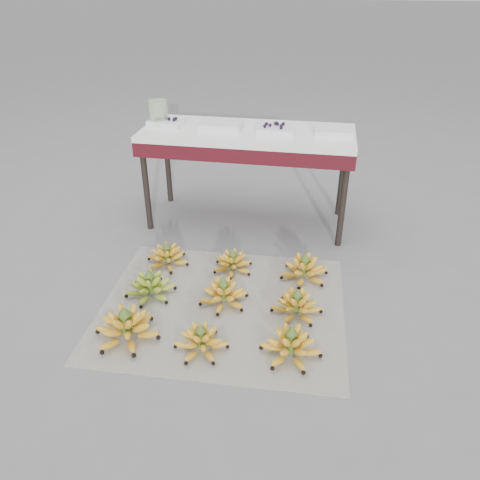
% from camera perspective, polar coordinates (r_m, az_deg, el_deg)
% --- Properties ---
extents(ground, '(60.00, 60.00, 0.00)m').
position_cam_1_polar(ground, '(2.53, -3.49, -7.14)').
color(ground, slate).
rests_on(ground, ground).
extents(newspaper_mat, '(1.29, 1.09, 0.01)m').
position_cam_1_polar(newspaper_mat, '(2.47, -2.11, -8.07)').
color(newspaper_mat, white).
rests_on(newspaper_mat, ground).
extents(bunch_front_left, '(0.38, 0.38, 0.19)m').
position_cam_1_polar(bunch_front_left, '(2.30, -13.66, -10.35)').
color(bunch_front_left, yellow).
rests_on(bunch_front_left, newspaper_mat).
extents(bunch_front_center, '(0.29, 0.29, 0.15)m').
position_cam_1_polar(bunch_front_center, '(2.19, -4.77, -12.19)').
color(bunch_front_center, yellow).
rests_on(bunch_front_center, newspaper_mat).
extents(bunch_front_right, '(0.33, 0.33, 0.17)m').
position_cam_1_polar(bunch_front_right, '(2.17, 6.22, -12.66)').
color(bunch_front_right, yellow).
rests_on(bunch_front_right, newspaper_mat).
extents(bunch_mid_left, '(0.32, 0.32, 0.16)m').
position_cam_1_polar(bunch_mid_left, '(2.55, -10.87, -5.59)').
color(bunch_mid_left, '#75AB2D').
rests_on(bunch_mid_left, newspaper_mat).
extents(bunch_mid_center, '(0.27, 0.27, 0.16)m').
position_cam_1_polar(bunch_mid_center, '(2.46, -2.00, -6.63)').
color(bunch_mid_center, yellow).
rests_on(bunch_mid_center, newspaper_mat).
extents(bunch_mid_right, '(0.30, 0.30, 0.16)m').
position_cam_1_polar(bunch_mid_right, '(2.40, 6.94, -7.92)').
color(bunch_mid_right, yellow).
rests_on(bunch_mid_right, newspaper_mat).
extents(bunch_back_left, '(0.30, 0.30, 0.15)m').
position_cam_1_polar(bunch_back_left, '(2.80, -8.82, -2.04)').
color(bunch_back_left, yellow).
rests_on(bunch_back_left, newspaper_mat).
extents(bunch_back_center, '(0.31, 0.31, 0.14)m').
position_cam_1_polar(bunch_back_center, '(2.71, -0.88, -2.84)').
color(bunch_back_center, yellow).
rests_on(bunch_back_center, newspaper_mat).
extents(bunch_back_right, '(0.30, 0.30, 0.17)m').
position_cam_1_polar(bunch_back_right, '(2.67, 7.85, -3.60)').
color(bunch_back_right, yellow).
rests_on(bunch_back_right, newspaper_mat).
extents(vendor_table, '(1.35, 0.54, 0.65)m').
position_cam_1_polar(vendor_table, '(3.06, 0.92, 11.91)').
color(vendor_table, black).
rests_on(vendor_table, ground).
extents(tray_far_left, '(0.25, 0.20, 0.06)m').
position_cam_1_polar(tray_far_left, '(3.17, -8.88, 13.98)').
color(tray_far_left, silver).
rests_on(tray_far_left, vendor_table).
extents(tray_left, '(0.26, 0.19, 0.04)m').
position_cam_1_polar(tray_left, '(3.07, -2.29, 13.80)').
color(tray_left, silver).
rests_on(tray_left, vendor_table).
extents(tray_right, '(0.23, 0.17, 0.06)m').
position_cam_1_polar(tray_right, '(3.00, 4.39, 13.31)').
color(tray_right, silver).
rests_on(tray_right, vendor_table).
extents(tray_far_right, '(0.25, 0.19, 0.04)m').
position_cam_1_polar(tray_far_right, '(3.01, 11.31, 12.87)').
color(tray_far_right, silver).
rests_on(tray_far_right, vendor_table).
extents(glass_jar, '(0.15, 0.15, 0.15)m').
position_cam_1_polar(glass_jar, '(3.19, -9.93, 15.07)').
color(glass_jar, '#D7F1C0').
rests_on(glass_jar, vendor_table).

